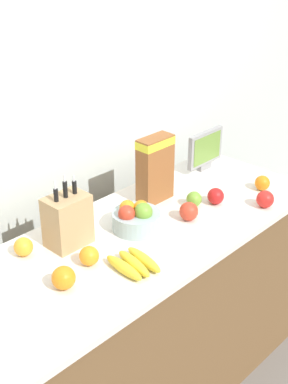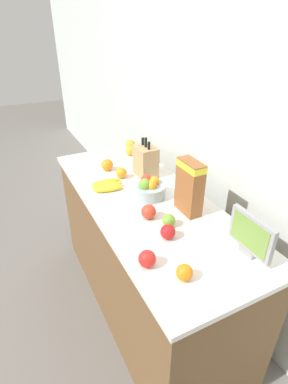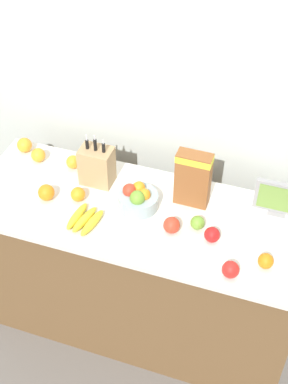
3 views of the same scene
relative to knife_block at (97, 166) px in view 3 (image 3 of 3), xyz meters
name	(u,v)px [view 3 (image 3 of 3)]	position (x,y,z in m)	size (l,w,h in m)	color
ground_plane	(139,316)	(0.28, -0.15, -1.03)	(14.00, 14.00, 0.00)	slate
wall_back	(172,90)	(0.28, 0.41, 0.27)	(9.00, 0.06, 2.60)	silver
counter	(138,269)	(0.28, -0.15, -0.57)	(1.75, 0.68, 0.92)	brown
knife_block	(97,166)	(0.00, 0.00, 0.00)	(0.17, 0.12, 0.30)	tan
small_monitor	(280,199)	(0.94, 0.05, 0.00)	(0.25, 0.03, 0.21)	gray
cereal_box	(193,177)	(0.51, 0.01, 0.06)	(0.18, 0.08, 0.31)	brown
fruit_bowl	(138,198)	(0.27, -0.11, -0.05)	(0.20, 0.20, 0.13)	#99B2B7
banana_bunch	(85,219)	(0.06, -0.31, -0.09)	(0.16, 0.22, 0.04)	yellow
apple_leftmost	(198,223)	(0.59, -0.16, -0.07)	(0.07, 0.07, 0.07)	#6B9E33
apple_rear	(212,235)	(0.67, -0.22, -0.07)	(0.08, 0.08, 0.08)	red
apple_rightmost	(172,225)	(0.48, -0.22, -0.07)	(0.08, 0.08, 0.08)	red
apple_near_bananas	(231,270)	(0.80, -0.40, -0.07)	(0.08, 0.08, 0.08)	red
orange_by_cereal	(73,162)	(-0.17, 0.06, -0.07)	(0.07, 0.07, 0.07)	orange
orange_front_right	(38,155)	(-0.38, 0.05, -0.07)	(0.08, 0.08, 0.08)	orange
orange_front_left	(24,145)	(-0.49, 0.11, -0.06)	(0.08, 0.08, 0.08)	orange
orange_mid_left	(266,261)	(0.94, -0.30, -0.07)	(0.07, 0.07, 0.07)	orange
orange_back_center	(78,194)	(-0.04, -0.17, -0.07)	(0.08, 0.08, 0.08)	orange
orange_near_bowl	(46,192)	(-0.20, -0.21, -0.06)	(0.09, 0.09, 0.09)	orange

